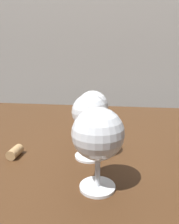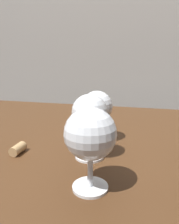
# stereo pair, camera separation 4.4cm
# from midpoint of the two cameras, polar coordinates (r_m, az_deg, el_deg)

# --- Properties ---
(back_wall) EXTENTS (5.00, 0.08, 2.60)m
(back_wall) POSITION_cam_midpoint_polar(r_m,az_deg,el_deg) (1.53, 10.69, 25.62)
(back_wall) COLOR gray
(back_wall) RESTS_ON ground_plane
(dining_table) EXTENTS (1.33, 0.77, 0.77)m
(dining_table) POSITION_cam_midpoint_polar(r_m,az_deg,el_deg) (0.67, 2.91, -14.38)
(dining_table) COLOR #472B16
(dining_table) RESTS_ON ground_plane
(wine_glass_rose) EXTENTS (0.08, 0.08, 0.14)m
(wine_glass_rose) POSITION_cam_midpoint_polar(r_m,az_deg,el_deg) (0.33, 4.05, -6.30)
(wine_glass_rose) COLOR white
(wine_glass_rose) RESTS_ON dining_table
(wine_glass_port) EXTENTS (0.08, 0.08, 0.14)m
(wine_glass_port) POSITION_cam_midpoint_polar(r_m,az_deg,el_deg) (0.45, 2.85, -0.64)
(wine_glass_port) COLOR white
(wine_glass_port) RESTS_ON dining_table
(wine_glass_chardonnay) EXTENTS (0.08, 0.08, 0.13)m
(wine_glass_chardonnay) POSITION_cam_midpoint_polar(r_m,az_deg,el_deg) (0.55, 4.35, 1.32)
(wine_glass_chardonnay) COLOR white
(wine_glass_chardonnay) RESTS_ON dining_table
(cork) EXTENTS (0.02, 0.04, 0.02)m
(cork) POSITION_cam_midpoint_polar(r_m,az_deg,el_deg) (0.51, -16.40, -9.59)
(cork) COLOR tan
(cork) RESTS_ON dining_table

